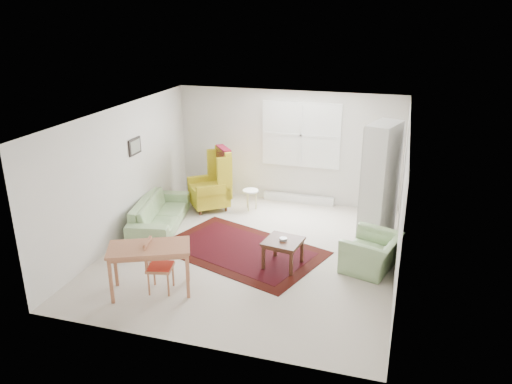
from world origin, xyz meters
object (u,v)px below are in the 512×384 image
(sofa, at_px, (159,208))
(stool, at_px, (251,200))
(wingback_chair, at_px, (208,179))
(desk_chair, at_px, (160,266))
(coffee_table, at_px, (283,253))
(desk, at_px, (151,269))
(armchair, at_px, (372,249))
(cabinet, at_px, (380,181))

(sofa, relative_size, stool, 4.46)
(wingback_chair, xyz_separation_m, stool, (0.88, 0.21, -0.45))
(sofa, height_order, desk_chair, desk_chair)
(coffee_table, xyz_separation_m, desk_chair, (-1.62, -1.30, 0.18))
(sofa, height_order, coffee_table, sofa)
(sofa, bearing_deg, desk, -167.80)
(sofa, distance_m, stool, 2.04)
(sofa, height_order, wingback_chair, wingback_chair)
(stool, xyz_separation_m, desk_chair, (-0.34, -3.60, 0.20))
(desk_chair, bearing_deg, armchair, -73.63)
(stool, bearing_deg, desk, -97.26)
(sofa, height_order, armchair, sofa)
(coffee_table, height_order, desk, desk)
(desk_chair, bearing_deg, stool, -16.91)
(armchair, relative_size, desk_chair, 1.10)
(sofa, relative_size, desk_chair, 2.37)
(coffee_table, distance_m, desk_chair, 2.09)
(sofa, xyz_separation_m, cabinet, (4.18, 0.86, 0.69))
(wingback_chair, xyz_separation_m, desk_chair, (0.54, -3.39, -0.25))
(armchair, distance_m, desk_chair, 3.46)
(desk, bearing_deg, sofa, 113.83)
(stool, bearing_deg, wingback_chair, -166.43)
(wingback_chair, bearing_deg, desk_chair, -29.52)
(desk, xyz_separation_m, desk_chair, (0.13, 0.07, 0.04))
(desk_chair, bearing_deg, wingback_chair, -2.43)
(armchair, bearing_deg, wingback_chair, -99.93)
(armchair, height_order, stool, armchair)
(wingback_chair, height_order, stool, wingback_chair)
(coffee_table, bearing_deg, desk_chair, -141.16)
(wingback_chair, bearing_deg, sofa, -64.37)
(stool, relative_size, desk, 0.37)
(stool, xyz_separation_m, desk, (-0.47, -3.67, 0.16))
(cabinet, bearing_deg, sofa, -151.03)
(wingback_chair, relative_size, desk_chair, 1.59)
(armchair, height_order, wingback_chair, wingback_chair)
(stool, height_order, cabinet, cabinet)
(coffee_table, height_order, cabinet, cabinet)
(sofa, xyz_separation_m, desk_chair, (1.12, -2.19, 0.02))
(coffee_table, bearing_deg, cabinet, 50.43)
(cabinet, relative_size, desk_chair, 2.58)
(desk_chair, bearing_deg, desk, 105.63)
(stool, distance_m, desk, 3.70)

